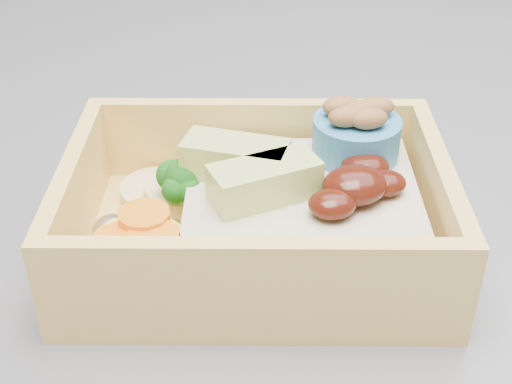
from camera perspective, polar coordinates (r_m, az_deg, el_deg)
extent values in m
cube|color=brown|center=(1.85, -6.91, 10.48)|extent=(3.20, 0.60, 0.90)
cube|color=#37363B|center=(0.49, 3.54, 0.42)|extent=(1.24, 0.84, 0.04)
cube|color=#E7BC5F|center=(0.40, 0.00, -4.18)|extent=(0.23, 0.18, 0.01)
cube|color=#E7BC5F|center=(0.44, 0.07, 4.35)|extent=(0.20, 0.05, 0.05)
cube|color=#E7BC5F|center=(0.33, -0.09, -7.50)|extent=(0.20, 0.05, 0.05)
cube|color=#E7BC5F|center=(0.39, 14.26, -0.74)|extent=(0.03, 0.13, 0.05)
cube|color=#E7BC5F|center=(0.39, -14.21, -0.62)|extent=(0.03, 0.13, 0.05)
cube|color=tan|center=(0.39, 3.67, -1.82)|extent=(0.14, 0.13, 0.03)
ellipsoid|color=#360F08|center=(0.37, 7.89, 0.54)|extent=(0.04, 0.03, 0.02)
ellipsoid|color=#360F08|center=(0.39, 8.71, 1.94)|extent=(0.03, 0.03, 0.01)
ellipsoid|color=#360F08|center=(0.36, 6.12, -0.97)|extent=(0.03, 0.03, 0.01)
ellipsoid|color=#360F08|center=(0.38, 10.28, 0.69)|extent=(0.03, 0.02, 0.01)
cube|color=#B6D26E|center=(0.37, 0.70, 0.88)|extent=(0.06, 0.04, 0.02)
cube|color=#B6D26E|center=(0.39, -1.66, 2.69)|extent=(0.06, 0.05, 0.02)
cylinder|color=#689F55|center=(0.41, -5.56, -1.26)|extent=(0.01, 0.01, 0.02)
sphere|color=#165B14|center=(0.39, -5.72, 1.16)|extent=(0.02, 0.02, 0.02)
sphere|color=#165B14|center=(0.40, -4.35, 1.23)|extent=(0.02, 0.02, 0.02)
sphere|color=#165B14|center=(0.40, -6.74, 1.32)|extent=(0.02, 0.02, 0.02)
sphere|color=#165B14|center=(0.39, -5.30, 0.11)|extent=(0.02, 0.02, 0.02)
sphere|color=#165B14|center=(0.39, -6.43, 0.21)|extent=(0.02, 0.02, 0.02)
sphere|color=#165B14|center=(0.41, -5.56, 1.52)|extent=(0.02, 0.02, 0.02)
cylinder|color=yellow|center=(0.37, -9.24, -5.37)|extent=(0.05, 0.05, 0.02)
cylinder|color=orange|center=(0.36, -9.35, -3.37)|extent=(0.03, 0.03, 0.00)
cylinder|color=orange|center=(0.36, -10.82, -3.82)|extent=(0.03, 0.03, 0.00)
cylinder|color=orange|center=(0.35, -8.18, -3.69)|extent=(0.03, 0.03, 0.00)
cylinder|color=orange|center=(0.36, -8.95, -1.88)|extent=(0.03, 0.03, 0.00)
cylinder|color=#D6B97B|center=(0.43, -7.80, -0.01)|extent=(0.05, 0.05, 0.01)
cylinder|color=#D6B97B|center=(0.42, -5.84, 0.11)|extent=(0.05, 0.05, 0.01)
ellipsoid|color=silver|center=(0.43, -2.96, 1.32)|extent=(0.02, 0.02, 0.02)
ellipsoid|color=silver|center=(0.39, -11.39, -3.29)|extent=(0.02, 0.02, 0.02)
cylinder|color=teal|center=(0.41, 8.00, 4.32)|extent=(0.05, 0.05, 0.02)
ellipsoid|color=brown|center=(0.40, 8.19, 6.44)|extent=(0.02, 0.02, 0.01)
ellipsoid|color=brown|center=(0.41, 9.55, 6.70)|extent=(0.02, 0.02, 0.01)
ellipsoid|color=brown|center=(0.40, 6.83, 6.83)|extent=(0.02, 0.02, 0.01)
ellipsoid|color=brown|center=(0.39, 9.00, 5.83)|extent=(0.02, 0.02, 0.01)
ellipsoid|color=brown|center=(0.39, 7.32, 6.01)|extent=(0.02, 0.02, 0.01)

